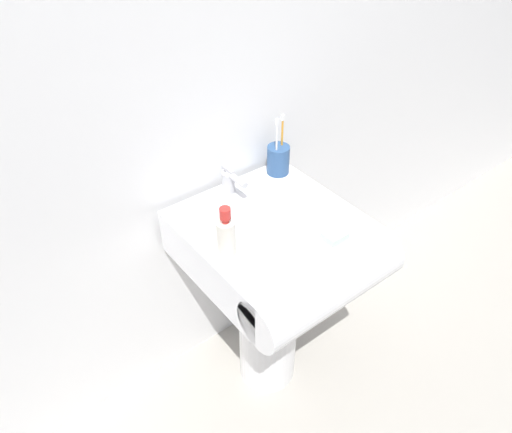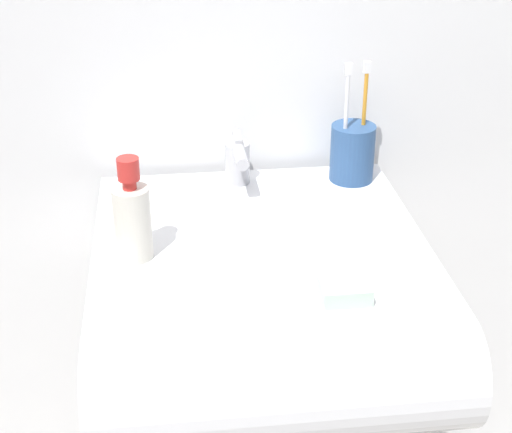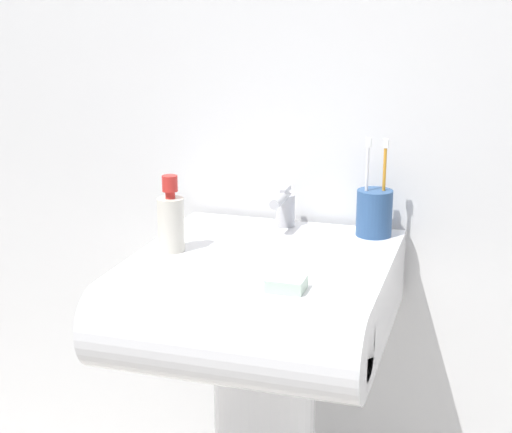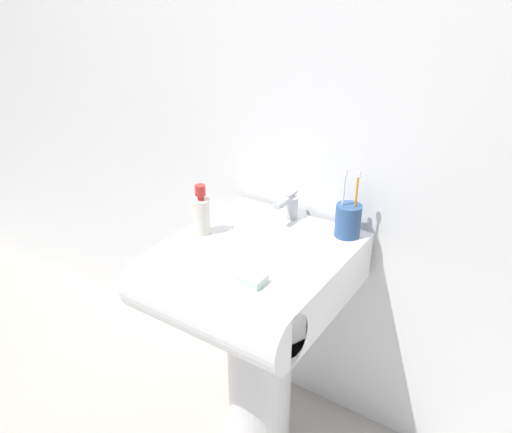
% 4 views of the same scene
% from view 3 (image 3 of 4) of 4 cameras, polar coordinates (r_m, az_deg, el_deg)
% --- Properties ---
extents(wall_back, '(5.00, 0.05, 2.40)m').
position_cam_3_polar(wall_back, '(1.82, 3.47, 12.58)').
color(wall_back, white).
rests_on(wall_back, ground).
extents(sink_basin, '(0.52, 0.59, 0.16)m').
position_cam_3_polar(sink_basin, '(1.59, 0.02, -6.17)').
color(sink_basin, white).
rests_on(sink_basin, sink_pedestal).
extents(faucet, '(0.04, 0.12, 0.09)m').
position_cam_3_polar(faucet, '(1.78, 2.06, 0.68)').
color(faucet, '#B7B7BC').
rests_on(faucet, sink_basin).
extents(toothbrush_cup, '(0.08, 0.08, 0.22)m').
position_cam_3_polar(toothbrush_cup, '(1.74, 8.60, 0.34)').
color(toothbrush_cup, '#2D5184').
rests_on(toothbrush_cup, sink_basin).
extents(soap_bottle, '(0.06, 0.06, 0.16)m').
position_cam_3_polar(soap_bottle, '(1.62, -6.21, -0.30)').
color(soap_bottle, silver).
rests_on(soap_bottle, sink_basin).
extents(bar_soap, '(0.07, 0.06, 0.02)m').
position_cam_3_polar(bar_soap, '(1.42, 2.22, -4.92)').
color(bar_soap, silver).
rests_on(bar_soap, sink_basin).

